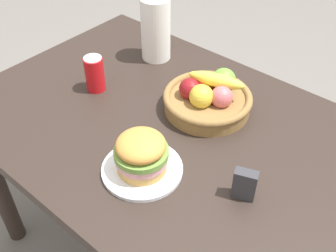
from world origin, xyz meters
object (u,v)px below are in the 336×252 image
Objects in this scene: soda_can at (95,74)px; fruit_basket at (208,97)px; napkin_holder at (245,184)px; paper_towel_roll at (156,29)px; plate at (142,169)px; sandwich at (141,153)px.

fruit_basket reaches higher than soda_can.
soda_can is at bearing 152.75° from napkin_holder.
fruit_basket is (0.36, 0.16, -0.02)m from soda_can.
paper_towel_roll is at bearing 129.02° from napkin_holder.
fruit_basket is 3.22× the size of napkin_holder.
soda_can is 1.40× the size of napkin_holder.
plate is 0.61m from paper_towel_roll.
soda_can is 0.40m from fruit_basket.
plate is 0.95× the size of paper_towel_roll.
sandwich is at bearing 104.04° from plate.
sandwich reaches higher than napkin_holder.
sandwich is 0.43m from soda_can.
plate is 1.52× the size of sandwich.
sandwich reaches higher than plate.
fruit_basket is (-0.03, 0.34, -0.02)m from sandwich.
paper_towel_roll is at bearing 128.02° from sandwich.
napkin_holder is (0.26, 0.11, 0.04)m from plate.
sandwich is (-0.00, 0.00, 0.06)m from plate.
paper_towel_roll is 2.67× the size of napkin_holder.
sandwich is 0.51× the size of fruit_basket.
soda_can is at bearing 155.17° from sandwich.
soda_can is at bearing -93.67° from paper_towel_roll.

